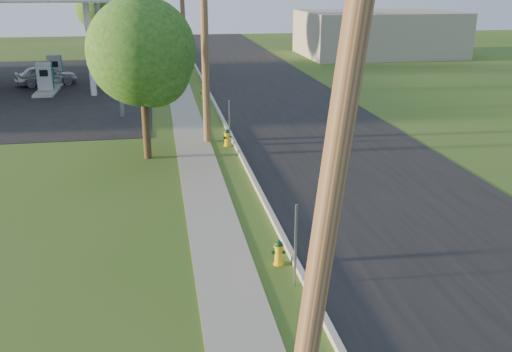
{
  "coord_description": "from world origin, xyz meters",
  "views": [
    {
      "loc": [
        -2.61,
        -7.11,
        6.66
      ],
      "look_at": [
        0.0,
        8.0,
        1.4
      ],
      "focal_mm": 40.0,
      "sensor_mm": 36.0,
      "label": 1
    }
  ],
  "objects_px": {
    "utility_pole_far": "(183,9)",
    "car_silver": "(46,75)",
    "fuel_pump_se": "(56,72)",
    "tree_verge": "(144,56)",
    "price_pylon": "(114,8)",
    "hydrant_near": "(279,252)",
    "utility_pole_mid": "(204,25)",
    "hydrant_mid": "(227,137)",
    "hydrant_far": "(203,93)",
    "utility_pole_near": "(337,149)",
    "tree_lot": "(105,8)",
    "fuel_pump_ne": "(45,82)"
  },
  "relations": [
    {
      "from": "utility_pole_far",
      "to": "hydrant_far",
      "type": "distance_m",
      "value": 9.59
    },
    {
      "from": "fuel_pump_se",
      "to": "tree_verge",
      "type": "relative_size",
      "value": 0.51
    },
    {
      "from": "tree_lot",
      "to": "car_silver",
      "type": "bearing_deg",
      "value": -108.69
    },
    {
      "from": "fuel_pump_ne",
      "to": "car_silver",
      "type": "relative_size",
      "value": 0.81
    },
    {
      "from": "utility_pole_near",
      "to": "hydrant_far",
      "type": "height_order",
      "value": "utility_pole_near"
    },
    {
      "from": "tree_lot",
      "to": "hydrant_mid",
      "type": "xyz_separation_m",
      "value": [
        6.72,
        -27.08,
        -4.2
      ]
    },
    {
      "from": "fuel_pump_ne",
      "to": "hydrant_near",
      "type": "xyz_separation_m",
      "value": [
        9.59,
        -24.74,
        -0.39
      ]
    },
    {
      "from": "utility_pole_mid",
      "to": "car_silver",
      "type": "xyz_separation_m",
      "value": [
        -9.39,
        16.06,
        -4.28
      ]
    },
    {
      "from": "hydrant_mid",
      "to": "utility_pole_mid",
      "type": "bearing_deg",
      "value": 131.33
    },
    {
      "from": "utility_pole_far",
      "to": "hydrant_near",
      "type": "bearing_deg",
      "value": -88.67
    },
    {
      "from": "utility_pole_mid",
      "to": "car_silver",
      "type": "relative_size",
      "value": 2.49
    },
    {
      "from": "fuel_pump_se",
      "to": "tree_lot",
      "type": "bearing_deg",
      "value": 72.3
    },
    {
      "from": "tree_lot",
      "to": "hydrant_far",
      "type": "distance_m",
      "value": 18.43
    },
    {
      "from": "price_pylon",
      "to": "tree_verge",
      "type": "distance_m",
      "value": 7.88
    },
    {
      "from": "utility_pole_near",
      "to": "hydrant_mid",
      "type": "xyz_separation_m",
      "value": [
        0.76,
        17.14,
        -4.43
      ]
    },
    {
      "from": "tree_verge",
      "to": "hydrant_mid",
      "type": "relative_size",
      "value": 8.17
    },
    {
      "from": "hydrant_mid",
      "to": "car_silver",
      "type": "distance_m",
      "value": 19.74
    },
    {
      "from": "price_pylon",
      "to": "hydrant_near",
      "type": "distance_m",
      "value": 18.56
    },
    {
      "from": "fuel_pump_se",
      "to": "tree_verge",
      "type": "height_order",
      "value": "tree_verge"
    },
    {
      "from": "car_silver",
      "to": "hydrant_near",
      "type": "bearing_deg",
      "value": -178.48
    },
    {
      "from": "utility_pole_mid",
      "to": "tree_verge",
      "type": "relative_size",
      "value": 1.58
    },
    {
      "from": "fuel_pump_se",
      "to": "car_silver",
      "type": "relative_size",
      "value": 0.81
    },
    {
      "from": "fuel_pump_ne",
      "to": "hydrant_near",
      "type": "height_order",
      "value": "fuel_pump_ne"
    },
    {
      "from": "hydrant_far",
      "to": "hydrant_mid",
      "type": "bearing_deg",
      "value": -89.23
    },
    {
      "from": "utility_pole_far",
      "to": "hydrant_mid",
      "type": "bearing_deg",
      "value": -87.69
    },
    {
      "from": "hydrant_mid",
      "to": "hydrant_far",
      "type": "relative_size",
      "value": 1.1
    },
    {
      "from": "tree_verge",
      "to": "utility_pole_mid",
      "type": "bearing_deg",
      "value": 40.76
    },
    {
      "from": "price_pylon",
      "to": "utility_pole_mid",
      "type": "bearing_deg",
      "value": -54.66
    },
    {
      "from": "utility_pole_mid",
      "to": "price_pylon",
      "type": "distance_m",
      "value": 6.76
    },
    {
      "from": "fuel_pump_se",
      "to": "hydrant_near",
      "type": "height_order",
      "value": "fuel_pump_se"
    },
    {
      "from": "tree_lot",
      "to": "hydrant_mid",
      "type": "bearing_deg",
      "value": -76.07
    },
    {
      "from": "price_pylon",
      "to": "tree_lot",
      "type": "xyz_separation_m",
      "value": [
        -2.06,
        20.72,
        -0.86
      ]
    },
    {
      "from": "utility_pole_far",
      "to": "hydrant_far",
      "type": "xyz_separation_m",
      "value": [
        0.62,
        -8.46,
        -4.47
      ]
    },
    {
      "from": "hydrant_far",
      "to": "car_silver",
      "type": "height_order",
      "value": "car_silver"
    },
    {
      "from": "tree_lot",
      "to": "hydrant_near",
      "type": "relative_size",
      "value": 10.57
    },
    {
      "from": "hydrant_near",
      "to": "hydrant_far",
      "type": "height_order",
      "value": "hydrant_far"
    },
    {
      "from": "utility_pole_near",
      "to": "utility_pole_far",
      "type": "relative_size",
      "value": 1.0
    },
    {
      "from": "utility_pole_mid",
      "to": "hydrant_near",
      "type": "xyz_separation_m",
      "value": [
        0.69,
        -11.74,
        -4.62
      ]
    },
    {
      "from": "tree_verge",
      "to": "hydrant_far",
      "type": "bearing_deg",
      "value": 75.21
    },
    {
      "from": "utility_pole_near",
      "to": "utility_pole_mid",
      "type": "relative_size",
      "value": 0.97
    },
    {
      "from": "tree_verge",
      "to": "hydrant_mid",
      "type": "xyz_separation_m",
      "value": [
        3.22,
        1.25,
        -3.63
      ]
    },
    {
      "from": "utility_pole_mid",
      "to": "fuel_pump_se",
      "type": "height_order",
      "value": "utility_pole_mid"
    },
    {
      "from": "utility_pole_far",
      "to": "price_pylon",
      "type": "bearing_deg",
      "value": -107.33
    },
    {
      "from": "tree_lot",
      "to": "hydrant_far",
      "type": "xyz_separation_m",
      "value": [
        6.58,
        -16.68,
        -4.23
      ]
    },
    {
      "from": "tree_verge",
      "to": "hydrant_mid",
      "type": "distance_m",
      "value": 5.01
    },
    {
      "from": "tree_verge",
      "to": "car_silver",
      "type": "relative_size",
      "value": 1.58
    },
    {
      "from": "utility_pole_near",
      "to": "fuel_pump_ne",
      "type": "height_order",
      "value": "utility_pole_near"
    },
    {
      "from": "utility_pole_far",
      "to": "car_silver",
      "type": "bearing_deg",
      "value": -168.32
    },
    {
      "from": "utility_pole_far",
      "to": "car_silver",
      "type": "xyz_separation_m",
      "value": [
        -9.39,
        -1.94,
        -4.13
      ]
    },
    {
      "from": "fuel_pump_ne",
      "to": "tree_verge",
      "type": "xyz_separation_m",
      "value": [
        6.44,
        -15.12,
        3.28
      ]
    }
  ]
}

